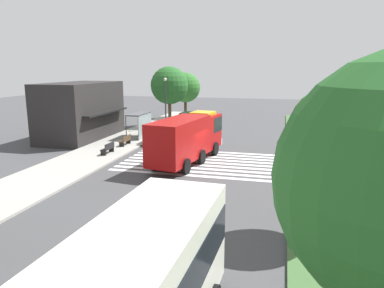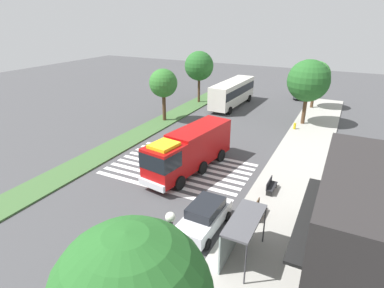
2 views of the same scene
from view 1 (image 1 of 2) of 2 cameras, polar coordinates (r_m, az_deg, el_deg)
name	(u,v)px [view 1 (image 1 of 2)]	position (r m, az deg, el deg)	size (l,w,h in m)	color
ground_plane	(198,164)	(27.35, 0.98, -3.13)	(120.00, 120.00, 0.00)	#424244
sidewalk	(92,156)	(30.56, -15.51, -1.82)	(60.00, 4.87, 0.14)	#9E9B93
median_strip	(308,170)	(26.73, 17.90, -3.94)	(60.00, 3.00, 0.14)	#3D6033
crosswalk	(200,162)	(27.82, 1.21, -2.86)	(7.65, 11.65, 0.01)	silver
fire_truck	(189,136)	(27.66, -0.49, 1.29)	(9.74, 3.80, 3.53)	#A50C0C
parked_car_mid	(161,133)	(35.01, -4.86, 1.68)	(4.49, 2.19, 1.73)	silver
parked_car_east	(189,119)	(44.77, -0.55, 3.97)	(4.56, 2.15, 1.73)	silver
bus_stop_shelter	(142,120)	(37.07, -7.94, 3.74)	(3.50, 1.40, 2.46)	#4C4C51
bench_near_shelter	(126,140)	(33.67, -10.45, 0.59)	(1.60, 0.50, 0.90)	#4C3823
bench_west_of_shelter	(108,148)	(30.65, -13.12, -0.66)	(1.60, 0.50, 0.90)	black
street_lamp	(166,99)	(41.65, -4.20, 7.12)	(0.36, 0.36, 5.85)	#2D2D30
storefront_building	(81,111)	(38.27, -17.13, 5.02)	(9.78, 5.69, 5.67)	#282626
sidewalk_tree_center	(169,86)	(44.30, -3.59, 9.20)	(4.55, 4.55, 7.14)	#513823
sidewalk_tree_east	(185,88)	(51.36, -1.06, 8.89)	(4.19, 4.19, 6.32)	#47301E
median_tree_west	(330,129)	(15.95, 21.03, 2.27)	(3.36, 3.36, 6.25)	#47301E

